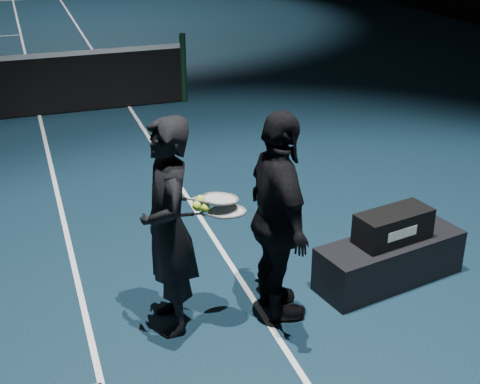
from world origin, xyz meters
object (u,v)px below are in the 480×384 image
object	(u,v)px
racket_upper	(220,199)
tennis_balls	(201,205)
racket_bag	(393,226)
racket_lower	(227,212)
player_a	(168,228)
player_b	(279,219)
player_bench	(390,260)

from	to	relation	value
racket_upper	tennis_balls	distance (m)	0.15
racket_upper	racket_bag	bearing A→B (deg)	6.45
racket_bag	racket_lower	bearing A→B (deg)	172.02
player_a	racket_upper	world-z (taller)	player_a
player_b	racket_lower	world-z (taller)	player_b
player_b	racket_lower	size ratio (longest dim) A/B	2.55
player_a	racket_lower	world-z (taller)	player_a
player_bench	racket_lower	xyz separation A→B (m)	(-1.52, -0.08, 0.76)
player_a	racket_upper	distance (m)	0.44
racket_lower	racket_upper	size ratio (longest dim) A/B	1.00
racket_bag	player_b	bearing A→B (deg)	176.31
player_bench	player_a	world-z (taller)	player_a
racket_bag	racket_upper	bearing A→B (deg)	170.20
player_bench	racket_upper	world-z (taller)	racket_upper
player_a	racket_lower	bearing A→B (deg)	82.48
player_a	player_b	xyz separation A→B (m)	(0.84, -0.14, 0.00)
player_b	tennis_balls	bearing A→B (deg)	82.20
racket_bag	player_b	world-z (taller)	player_b
player_b	tennis_balls	size ratio (longest dim) A/B	14.48
racket_lower	tennis_balls	world-z (taller)	tennis_balls
racket_lower	player_bench	bearing A→B (deg)	12.27
racket_lower	racket_upper	bearing A→B (deg)	141.34
player_b	racket_upper	distance (m)	0.49
tennis_balls	player_bench	bearing A→B (deg)	1.35
player_a	player_b	world-z (taller)	same
player_a	tennis_balls	xyz separation A→B (m)	(0.25, -0.04, 0.17)
player_b	racket_bag	bearing A→B (deg)	-80.77
racket_lower	racket_upper	xyz separation A→B (m)	(-0.04, 0.05, 0.09)
player_b	player_bench	bearing A→B (deg)	-80.77
racket_lower	player_a	bearing A→B (deg)	-180.00
racket_upper	player_a	bearing A→B (deg)	-178.29
racket_bag	player_a	size ratio (longest dim) A/B	0.39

